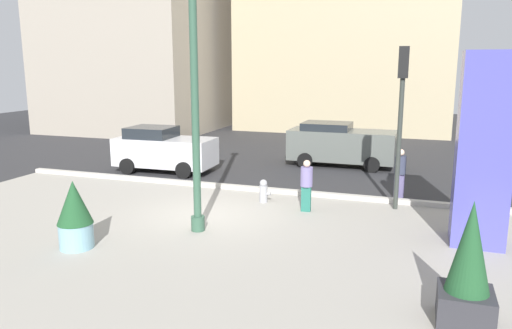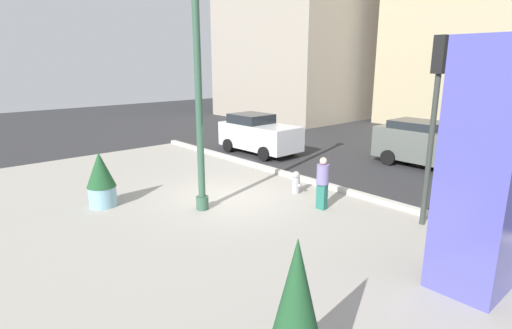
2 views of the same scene
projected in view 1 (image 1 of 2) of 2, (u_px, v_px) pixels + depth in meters
The scene contains 13 objects.
ground_plane at pixel (253, 185), 18.09m from camera, with size 60.00×60.00×0.00m, color #2D2D30.
plaza_pavement at pixel (175, 238), 12.53m from camera, with size 18.00×10.00×0.02m, color #9E998E.
curb_strip at pixel (245, 188), 17.26m from camera, with size 18.00×0.24×0.16m, color #B7B2A8.
lamp_post at pixel (195, 91), 12.37m from camera, with size 0.44×0.44×7.54m.
art_pillar_blue at pixel (483, 150), 11.78m from camera, with size 1.22×1.22×4.65m, color #4C4CAD.
potted_plant_mid_plaza at pixel (468, 270), 8.26m from camera, with size 0.91×0.91×2.17m.
potted_plant_near_right at pixel (75, 214), 11.71m from camera, with size 0.84×0.84×1.66m.
fire_hydrant at pixel (264, 191), 15.70m from camera, with size 0.36×0.26×0.75m.
traffic_light_corner at pixel (401, 102), 14.42m from camera, with size 0.28×0.42×4.83m.
car_curb_west at pixel (164, 149), 20.15m from camera, with size 4.03×2.11×1.82m.
car_intersection at pixel (341, 144), 21.23m from camera, with size 4.50×2.05×1.86m.
pedestrian_on_sidewalk at pixel (306, 183), 14.66m from camera, with size 0.39×0.39×1.57m.
pedestrian_by_curb at pixel (400, 171), 16.15m from camera, with size 0.50×0.50×1.63m.
Camera 1 is at (5.81, -12.59, 4.35)m, focal length 34.72 mm.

